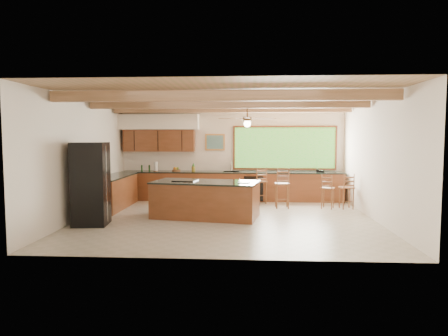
{
  "coord_description": "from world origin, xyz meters",
  "views": [
    {
      "loc": [
        0.52,
        -9.72,
        2.04
      ],
      "look_at": [
        -0.11,
        0.8,
        1.2
      ],
      "focal_mm": 32.0,
      "sensor_mm": 36.0,
      "label": 1
    }
  ],
  "objects": [
    {
      "name": "ground",
      "position": [
        0.0,
        0.0,
        0.0
      ],
      "size": [
        7.2,
        7.2,
        0.0
      ],
      "primitive_type": "plane",
      "color": "#B9AD99",
      "rests_on": "ground"
    },
    {
      "name": "island",
      "position": [
        -0.54,
        0.18,
        0.46
      ],
      "size": [
        2.79,
        1.67,
        0.93
      ],
      "rotation": [
        0.0,
        0.0,
        -0.17
      ],
      "color": "brown",
      "rests_on": "ground"
    },
    {
      "name": "refrigerator",
      "position": [
        -3.08,
        -0.84,
        0.95
      ],
      "size": [
        0.81,
        0.79,
        1.9
      ],
      "rotation": [
        0.0,
        0.0,
        0.1
      ],
      "color": "black",
      "rests_on": "ground"
    },
    {
      "name": "bar_stool_a",
      "position": [
        1.5,
        1.56,
        0.68
      ],
      "size": [
        0.42,
        0.42,
        1.15
      ],
      "rotation": [
        0.0,
        0.0,
        0.02
      ],
      "color": "brown",
      "rests_on": "ground"
    },
    {
      "name": "room_shell",
      "position": [
        -0.17,
        0.65,
        2.21
      ],
      "size": [
        7.27,
        6.54,
        3.02
      ],
      "color": "silver",
      "rests_on": "ground"
    },
    {
      "name": "bar_stool_d",
      "position": [
        3.3,
        1.55,
        0.59
      ],
      "size": [
        0.41,
        0.41,
        1.0
      ],
      "rotation": [
        0.0,
        0.0,
        0.15
      ],
      "color": "brown",
      "rests_on": "ground"
    },
    {
      "name": "bar_stool_c",
      "position": [
        2.78,
        1.55,
        0.57
      ],
      "size": [
        0.45,
        0.45,
        0.96
      ],
      "rotation": [
        0.0,
        0.0,
        -0.38
      ],
      "color": "brown",
      "rests_on": "ground"
    },
    {
      "name": "counter_run",
      "position": [
        -0.82,
        2.52,
        0.46
      ],
      "size": [
        7.12,
        3.1,
        1.22
      ],
      "color": "brown",
      "rests_on": "ground"
    },
    {
      "name": "bar_stool_b",
      "position": [
        0.87,
        2.35,
        0.66
      ],
      "size": [
        0.51,
        0.51,
        1.11
      ],
      "rotation": [
        0.0,
        0.0,
        0.37
      ],
      "color": "brown",
      "rests_on": "ground"
    }
  ]
}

